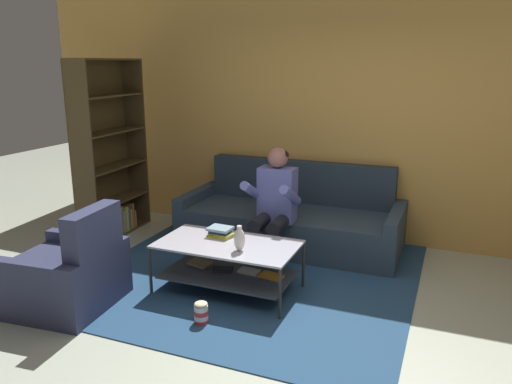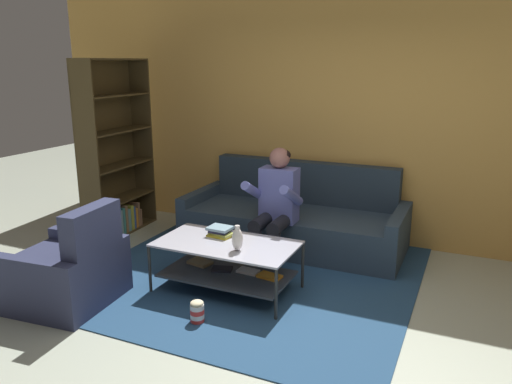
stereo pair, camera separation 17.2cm
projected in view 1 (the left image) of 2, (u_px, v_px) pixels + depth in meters
ground at (291, 337)px, 3.83m from camera, size 16.80×16.80×0.00m
back_partition at (361, 116)px, 5.66m from camera, size 8.40×0.12×2.90m
couch at (291, 220)px, 5.73m from camera, size 2.48×1.00×0.92m
person_seated_center at (274, 202)px, 5.11m from camera, size 0.50×0.58×1.21m
coffee_table at (228, 259)px, 4.54m from camera, size 1.26×0.68×0.47m
area_rug at (258, 269)px, 5.09m from camera, size 3.10×3.33×0.01m
vase at (239, 239)px, 4.29m from camera, size 0.10×0.10×0.23m
book_stack at (221, 232)px, 4.66m from camera, size 0.25×0.20×0.09m
bookshelf at (108, 171)px, 5.95m from camera, size 0.35×1.09×2.09m
armchair at (68, 275)px, 4.26m from camera, size 0.89×0.90×0.90m
popcorn_tub at (201, 313)px, 4.01m from camera, size 0.11×0.11×0.19m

